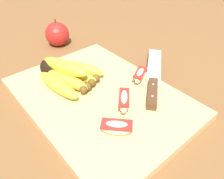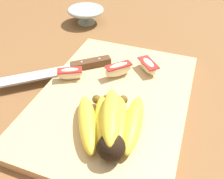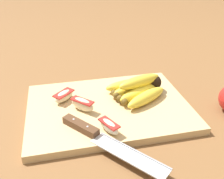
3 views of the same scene
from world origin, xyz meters
name	(u,v)px [view 2 (image 2 of 3)]	position (x,y,z in m)	size (l,w,h in m)	color
ground_plane	(108,101)	(0.00, 0.00, 0.00)	(6.00, 6.00, 0.00)	brown
cutting_board	(114,98)	(0.00, 0.01, 0.01)	(0.43, 0.31, 0.02)	tan
banana_bunch	(111,124)	(0.10, 0.04, 0.04)	(0.17, 0.15, 0.06)	black
chefs_knife	(72,68)	(-0.05, -0.11, 0.03)	(0.20, 0.24, 0.02)	silver
apple_wedge_near	(120,70)	(-0.07, 0.00, 0.04)	(0.06, 0.06, 0.04)	beige
apple_wedge_middle	(148,66)	(-0.12, 0.06, 0.04)	(0.07, 0.06, 0.03)	beige
apple_wedge_far	(70,73)	(-0.02, -0.10, 0.04)	(0.05, 0.06, 0.03)	beige
ceramic_bowl	(86,14)	(-0.35, -0.21, 0.03)	(0.12, 0.12, 0.05)	#A8B7AD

